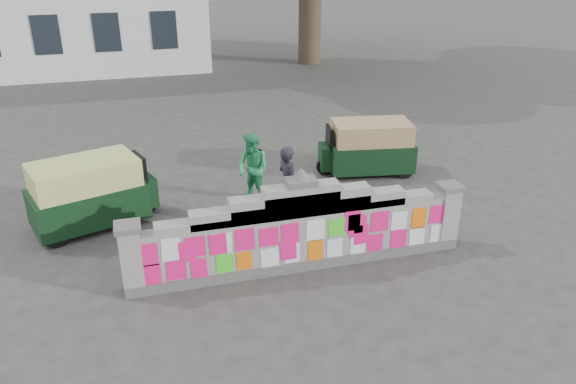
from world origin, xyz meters
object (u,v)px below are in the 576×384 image
cyclist_bike (288,209)px  cyclist_rider (288,195)px  pedestrian (253,169)px  rickshaw_right (368,147)px  rickshaw_left (91,192)px

cyclist_bike → cyclist_rider: cyclist_rider is taller
cyclist_bike → pedestrian: size_ratio=1.09×
pedestrian → cyclist_bike: bearing=-18.8°
cyclist_rider → pedestrian: size_ratio=0.97×
cyclist_bike → rickshaw_right: bearing=-66.0°
cyclist_rider → rickshaw_left: bearing=54.6°
cyclist_rider → rickshaw_right: (2.88, 2.47, -0.09)m
pedestrian → rickshaw_right: pedestrian is taller
cyclist_bike → rickshaw_right: size_ratio=0.70×
cyclist_bike → rickshaw_left: bearing=54.6°
cyclist_bike → rickshaw_right: 3.80m
rickshaw_left → cyclist_rider: bearing=-37.1°
pedestrian → rickshaw_right: 3.41m
cyclist_bike → rickshaw_left: 4.19m
cyclist_bike → rickshaw_left: (-3.96, 1.34, 0.29)m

